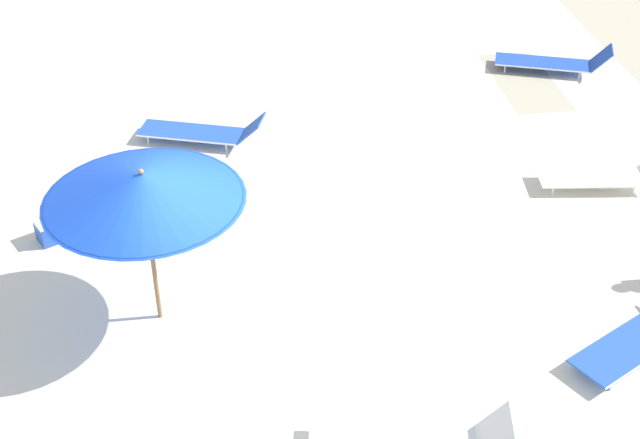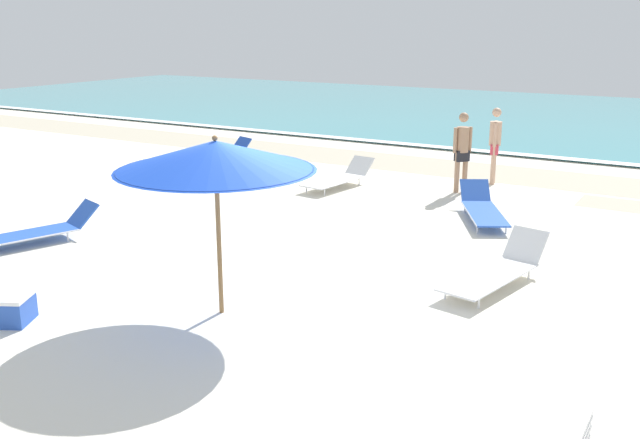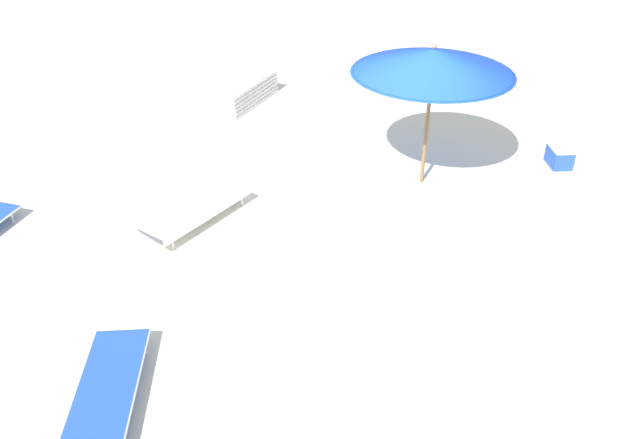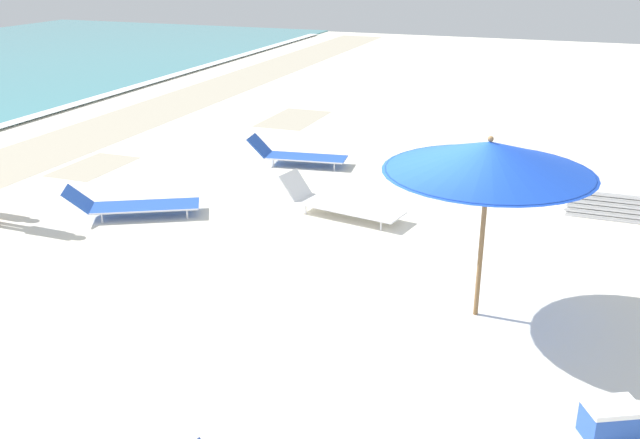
% 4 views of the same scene
% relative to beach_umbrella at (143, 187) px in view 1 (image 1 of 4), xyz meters
% --- Properties ---
extents(ground_plane, '(60.00, 60.00, 0.16)m').
position_rel_beach_umbrella_xyz_m(ground_plane, '(0.18, 1.22, -2.15)').
color(ground_plane, silver).
extents(beach_umbrella, '(2.50, 2.50, 2.32)m').
position_rel_beach_umbrella_xyz_m(beach_umbrella, '(0.00, 0.00, 0.00)').
color(beach_umbrella, olive).
rests_on(beach_umbrella, ground_plane).
extents(sun_lounger_under_umbrella, '(1.29, 2.31, 0.57)m').
position_rel_beach_umbrella_xyz_m(sun_lounger_under_umbrella, '(-4.62, 0.74, -1.85)').
color(sun_lounger_under_umbrella, blue).
rests_on(sun_lounger_under_umbrella, ground_plane).
extents(sun_lounger_near_water_right, '(0.86, 2.16, 0.56)m').
position_rel_beach_umbrella_xyz_m(sun_lounger_near_water_right, '(-2.23, 7.17, -1.85)').
color(sun_lounger_near_water_right, white).
rests_on(sun_lounger_near_water_right, ground_plane).
extents(sun_lounger_mid_beach_pair_a, '(1.33, 2.33, 0.60)m').
position_rel_beach_umbrella_xyz_m(sun_lounger_mid_beach_pair_a, '(-6.50, 7.89, -1.85)').
color(sun_lounger_mid_beach_pair_a, blue).
rests_on(sun_lounger_mid_beach_pair_a, ground_plane).
extents(cooler_box, '(0.55, 0.61, 0.37)m').
position_rel_beach_umbrella_xyz_m(cooler_box, '(-2.01, -1.57, -1.88)').
color(cooler_box, blue).
rests_on(cooler_box, ground_plane).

